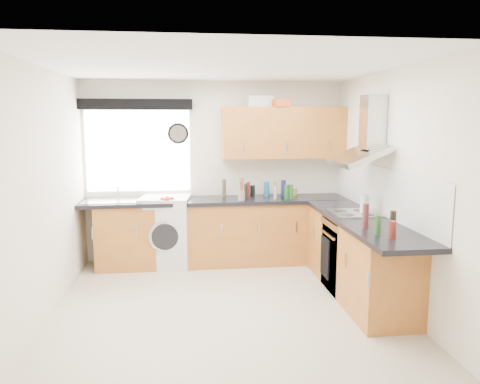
{
  "coord_description": "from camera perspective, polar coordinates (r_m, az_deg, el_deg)",
  "views": [
    {
      "loc": [
        -0.41,
        -4.77,
        1.98
      ],
      "look_at": [
        0.25,
        0.85,
        1.1
      ],
      "focal_mm": 35.0,
      "sensor_mm": 36.0,
      "label": 1
    }
  ],
  "objects": [
    {
      "name": "jar_10",
      "position": [
        6.37,
        5.71,
        -0.02
      ],
      "size": [
        0.07,
        0.07,
        0.19
      ],
      "primitive_type": "cylinder",
      "color": "#1A491A",
      "rests_on": "worktop_back"
    },
    {
      "name": "jar_7",
      "position": [
        6.38,
        6.21,
        0.04
      ],
      "size": [
        0.07,
        0.07,
        0.2
      ],
      "primitive_type": "cylinder",
      "color": "#1D5225",
      "rests_on": "worktop_back"
    },
    {
      "name": "jar_5",
      "position": [
        6.5,
        0.99,
        0.3
      ],
      "size": [
        0.05,
        0.05,
        0.21
      ],
      "primitive_type": "cylinder",
      "color": "#551711",
      "rests_on": "worktop_back"
    },
    {
      "name": "base_cab_back",
      "position": [
        6.47,
        -3.78,
        -5.03
      ],
      "size": [
        3.0,
        0.58,
        0.86
      ],
      "primitive_type": "cube",
      "color": "#975722",
      "rests_on": "ground_plane"
    },
    {
      "name": "oven",
      "position": [
        5.64,
        13.51,
        -7.43
      ],
      "size": [
        0.56,
        0.58,
        0.85
      ],
      "primitive_type": "cube",
      "color": "black",
      "rests_on": "ground_plane"
    },
    {
      "name": "ground_plane",
      "position": [
        5.18,
        -1.69,
        -13.64
      ],
      "size": [
        3.6,
        3.6,
        0.0
      ],
      "primitive_type": "plane",
      "color": "beige"
    },
    {
      "name": "jar_4",
      "position": [
        6.63,
        5.31,
        0.48
      ],
      "size": [
        0.07,
        0.07,
        0.22
      ],
      "primitive_type": "cylinder",
      "color": "navy",
      "rests_on": "worktop_back"
    },
    {
      "name": "sink",
      "position": [
        6.42,
        -14.86,
        -0.69
      ],
      "size": [
        0.84,
        0.46,
        0.1
      ],
      "primitive_type": null,
      "color": "#AFB1B1",
      "rests_on": "worktop_back"
    },
    {
      "name": "utensil_pot",
      "position": [
        6.25,
        0.2,
        -0.44
      ],
      "size": [
        0.11,
        0.11,
        0.13
      ],
      "primitive_type": "cylinder",
      "rotation": [
        0.0,
        0.0,
        -0.34
      ],
      "color": "gray",
      "rests_on": "worktop_back"
    },
    {
      "name": "kitchen_roll",
      "position": [
        5.53,
        14.95,
        -1.43
      ],
      "size": [
        0.11,
        0.11,
        0.22
      ],
      "primitive_type": "cylinder",
      "rotation": [
        0.0,
        0.0,
        -0.07
      ],
      "color": "silver",
      "rests_on": "worktop_right"
    },
    {
      "name": "jar_0",
      "position": [
        6.35,
        4.33,
        -0.05
      ],
      "size": [
        0.04,
        0.04,
        0.18
      ],
      "primitive_type": "cylinder",
      "color": "gray",
      "rests_on": "worktop_back"
    },
    {
      "name": "jar_3",
      "position": [
        6.69,
        6.76,
        -0.0
      ],
      "size": [
        0.05,
        0.05,
        0.1
      ],
      "primitive_type": "cylinder",
      "color": "olive",
      "rests_on": "worktop_back"
    },
    {
      "name": "base_cab_right",
      "position": [
        5.5,
        14.15,
        -7.79
      ],
      "size": [
        0.58,
        2.1,
        0.86
      ],
      "primitive_type": "cube",
      "color": "#975722",
      "rests_on": "ground_plane"
    },
    {
      "name": "window",
      "position": [
        6.6,
        -12.3,
        4.91
      ],
      "size": [
        1.4,
        0.02,
        1.1
      ],
      "primitive_type": "cube",
      "color": "silver",
      "rests_on": "wall_back"
    },
    {
      "name": "casserole",
      "position": [
        6.57,
        2.37,
        10.97
      ],
      "size": [
        0.38,
        0.29,
        0.15
      ],
      "primitive_type": "cube",
      "rotation": [
        0.0,
        0.0,
        0.09
      ],
      "color": "silver",
      "rests_on": "upper_cabinets"
    },
    {
      "name": "washing_machine",
      "position": [
        6.47,
        -9.02,
        -4.72
      ],
      "size": [
        0.72,
        0.7,
        0.95
      ],
      "primitive_type": "cube",
      "rotation": [
        0.0,
        0.0,
        -0.13
      ],
      "color": "silver",
      "rests_on": "ground_plane"
    },
    {
      "name": "jar_2",
      "position": [
        6.46,
        6.27,
        -0.24
      ],
      "size": [
        0.07,
        0.07,
        0.11
      ],
      "primitive_type": "cylinder",
      "color": "#B1A997",
      "rests_on": "worktop_back"
    },
    {
      "name": "jar_11",
      "position": [
        6.5,
        -1.96,
        0.47
      ],
      "size": [
        0.05,
        0.05,
        0.25
      ],
      "primitive_type": "cylinder",
      "color": "#3E3422",
      "rests_on": "worktop_back"
    },
    {
      "name": "ceiling",
      "position": [
        4.81,
        -1.83,
        15.03
      ],
      "size": [
        3.6,
        3.6,
        0.02
      ],
      "primitive_type": "cube",
      "color": "white",
      "rests_on": "wall_back"
    },
    {
      "name": "wall_left",
      "position": [
        5.02,
        -22.69,
        -0.22
      ],
      "size": [
        0.02,
        3.6,
        2.5
      ],
      "primitive_type": "cube",
      "color": "silver",
      "rests_on": "ground_plane"
    },
    {
      "name": "wall_back",
      "position": [
        6.62,
        -3.12,
        2.5
      ],
      "size": [
        3.6,
        0.02,
        2.5
      ],
      "primitive_type": "cube",
      "color": "silver",
      "rests_on": "ground_plane"
    },
    {
      "name": "wall_clock",
      "position": [
        6.55,
        -7.55,
        7.09
      ],
      "size": [
        0.29,
        0.04,
        0.29
      ],
      "primitive_type": "cylinder",
      "rotation": [
        1.57,
        0.0,
        0.0
      ],
      "color": "black",
      "rests_on": "wall_back"
    },
    {
      "name": "upper_cabinets",
      "position": [
        6.54,
        5.34,
        7.23
      ],
      "size": [
        1.7,
        0.35,
        0.7
      ],
      "primitive_type": "cube",
      "color": "#975722",
      "rests_on": "wall_back"
    },
    {
      "name": "window_blind",
      "position": [
        6.5,
        -12.56,
        10.4
      ],
      "size": [
        1.5,
        0.18,
        0.14
      ],
      "primitive_type": "cube",
      "color": "black",
      "rests_on": "wall_back"
    },
    {
      "name": "jar_6",
      "position": [
        6.43,
        4.28,
        0.24
      ],
      "size": [
        0.04,
        0.04,
        0.22
      ],
      "primitive_type": "cylinder",
      "color": "brown",
      "rests_on": "worktop_back"
    },
    {
      "name": "wall_right",
      "position": [
        5.31,
        17.99,
        0.5
      ],
      "size": [
        0.02,
        3.6,
        2.5
      ],
      "primitive_type": "cube",
      "color": "silver",
      "rests_on": "ground_plane"
    },
    {
      "name": "worktop_back",
      "position": [
        6.38,
        -2.92,
        -1.06
      ],
      "size": [
        3.6,
        0.62,
        0.05
      ],
      "primitive_type": "cube",
      "color": "black",
      "rests_on": "base_cab_back"
    },
    {
      "name": "bottle_3",
      "position": [
        4.47,
        18.08,
        -4.41
      ],
      "size": [
        0.07,
        0.07,
        0.16
      ],
      "primitive_type": "cylinder",
      "color": "maroon",
      "rests_on": "worktop_right"
    },
    {
      "name": "hob_plate",
      "position": [
        5.52,
        13.7,
        -2.52
      ],
      "size": [
        0.52,
        0.52,
        0.01
      ],
      "primitive_type": "cube",
      "color": "#AFB1B1",
      "rests_on": "worktop_right"
    },
    {
      "name": "jar_9",
      "position": [
        6.54,
        1.55,
        0.13
      ],
      "size": [
        0.07,
        0.07,
        0.16
      ],
      "primitive_type": "cylinder",
      "color": "black",
      "rests_on": "worktop_back"
    },
    {
      "name": "bottle_1",
      "position": [
        4.8,
        18.15,
        -3.32
      ],
      "size": [
        0.06,
        0.06,
        0.19
      ],
      "primitive_type": "cylinder",
      "color": "black",
      "rests_on": "worktop_right"
    },
    {
      "name": "base_cab_corner",
      "position": [
        6.73,
        9.99,
        -4.6
      ],
      "size": [
        0.6,
        0.6,
        0.86
      ],
      "primitive_type": "cube",
      "color": "#975722",
      "rests_on": "ground_plane"
    },
    {
      "name": "storage_box",
      "position": [
        6.43,
        5.1,
        10.76
      ],
      "size": [
        0.24,
        0.21,
        0.1
      ],
      "primitive_type": "cube",
      "rotation": [
        0.0,
        0.0,
        0.14
      ],
      "color": "#C84A1E",
      "rests_on": "upper_cabinets"
    },
    {
      "name": "jar_8",
      "position": [
        6.58,
        3.27,
        0.36
      ],
      "size": [
        0.08,
        0.08,
        0.2
      ],
      "primitive_type": "cylinder",
      "color": "#1C5887",
      "rests_on": "worktop_back"
    },
    {
      "name": "bottle_2",
      "position": [
        4.81,
        15.06,
        -2.85
      ],
      "size": [
        0.06,
        0.06,
        0.24
      ],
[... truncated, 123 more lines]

